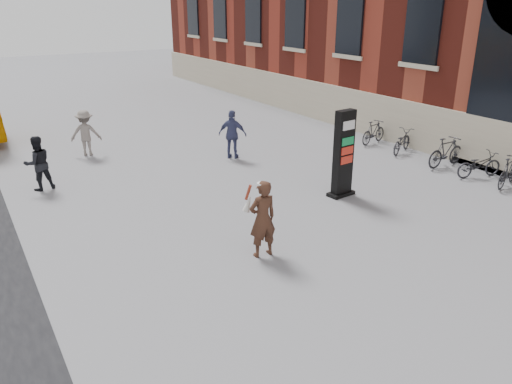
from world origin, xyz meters
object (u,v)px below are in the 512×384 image
bike_6 (402,141)px  bike_7 (373,132)px  bike_5 (446,152)px  pedestrian_a (38,163)px  info_pylon (343,154)px  bike_3 (508,172)px  pedestrian_b (86,133)px  bike_4 (479,165)px  pedestrian_c (233,134)px  woman (262,218)px

bike_6 → bike_7: size_ratio=1.06×
bike_5 → pedestrian_a: bearing=68.0°
pedestrian_a → bike_6: (12.50, -2.92, -0.40)m
bike_6 → bike_5: bearing=155.5°
info_pylon → bike_7: size_ratio=1.64×
bike_3 → bike_5: 2.35m
pedestrian_a → bike_6: pedestrian_a is taller
bike_5 → pedestrian_b: bearing=52.1°
info_pylon → bike_3: 5.43m
bike_4 → pedestrian_b: bearing=63.5°
info_pylon → pedestrian_c: (-0.91, 5.02, -0.40)m
pedestrian_a → pedestrian_c: pedestrian_c is taller
bike_7 → info_pylon: bearing=113.9°
woman → pedestrian_c: (3.10, 6.98, -0.04)m
bike_4 → bike_5: 1.33m
pedestrian_b → bike_6: pedestrian_b is taller
bike_3 → bike_7: 5.92m
pedestrian_c → bike_7: pedestrian_c is taller
woman → bike_5: (8.95, 2.20, -0.40)m
pedestrian_a → pedestrian_c: bearing=170.6°
woman → pedestrian_b: bearing=-79.2°
pedestrian_b → pedestrian_c: size_ratio=0.96×
pedestrian_a → bike_7: bearing=165.8°
bike_3 → bike_7: bike_3 is taller
info_pylon → bike_5: info_pylon is taller
pedestrian_b → bike_5: 13.05m
bike_5 → bike_3: bearing=179.7°
bike_5 → bike_7: (0.00, 3.56, -0.05)m
woman → bike_6: (8.95, 4.24, -0.49)m
pedestrian_a → bike_7: (12.50, -1.40, -0.37)m
bike_5 → bike_6: size_ratio=1.06×
pedestrian_c → bike_4: size_ratio=1.09×
pedestrian_b → bike_5: bearing=163.0°
woman → pedestrian_c: bearing=-111.0°
pedestrian_b → bike_7: size_ratio=1.09×
pedestrian_b → bike_6: size_ratio=1.03×
bike_3 → bike_4: bearing=-14.9°
bike_5 → bike_6: bike_5 is taller
pedestrian_c → bike_3: size_ratio=1.11×
bike_3 → bike_7: (0.00, 5.92, -0.01)m
pedestrian_a → bike_3: bearing=141.8°
info_pylon → pedestrian_a: (-7.55, 5.21, -0.44)m
info_pylon → bike_4: info_pylon is taller
bike_4 → info_pylon: bearing=93.0°
bike_3 → bike_6: bike_3 is taller
bike_7 → bike_4: bearing=166.3°
bike_4 → bike_7: 4.89m
info_pylon → woman: (-4.01, -1.96, -0.36)m
info_pylon → bike_3: info_pylon is taller
bike_7 → pedestrian_a: bearing=69.8°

